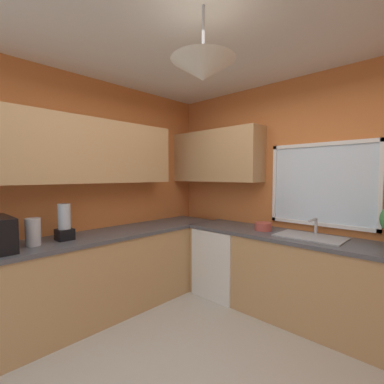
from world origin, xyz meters
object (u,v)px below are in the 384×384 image
object	(u,v)px
dishwasher	(224,261)
kettle	(33,232)
sink_assembly	(310,236)
blender_appliance	(64,224)
bowl	(263,226)

from	to	relation	value
dishwasher	kettle	size ratio (longest dim) A/B	3.39
kettle	sink_assembly	xyz separation A→B (m)	(1.71, 2.07, -0.12)
dishwasher	blender_appliance	bearing A→B (deg)	-110.68
dishwasher	bowl	xyz separation A→B (m)	(0.53, 0.03, 0.52)
kettle	blender_appliance	bearing A→B (deg)	94.01
sink_assembly	bowl	size ratio (longest dim) A/B	3.32
kettle	sink_assembly	world-z (taller)	kettle
dishwasher	bowl	size ratio (longest dim) A/B	4.34
bowl	blender_appliance	world-z (taller)	blender_appliance
sink_assembly	blender_appliance	bearing A→B (deg)	-134.06
kettle	bowl	size ratio (longest dim) A/B	1.28
blender_appliance	kettle	bearing A→B (deg)	-85.99
kettle	blender_appliance	distance (m)	0.29
dishwasher	kettle	xyz separation A→B (m)	(-0.64, -2.03, 0.60)
kettle	bowl	world-z (taller)	kettle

